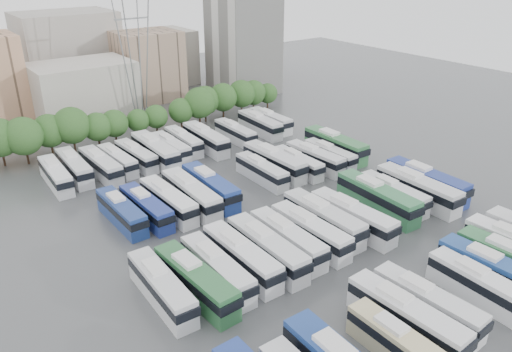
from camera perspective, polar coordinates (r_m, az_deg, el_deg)
ground at (r=67.38m, az=3.66°, el=-5.09°), size 220.00×220.00×0.00m
tree_line at (r=97.90m, az=-13.62°, el=6.75°), size 63.93×7.96×8.30m
city_buildings at (r=122.89m, az=-21.69°, el=10.89°), size 102.00×35.00×20.00m
apartment_tower at (r=126.97m, az=-1.44°, el=15.31°), size 14.00×14.00×26.00m
electricity_pylon at (r=103.65m, az=-13.90°, el=15.74°), size 9.00×6.91×33.83m
bus_r0_s4 at (r=47.53m, az=16.35°, el=-18.22°), size 2.52×11.21×3.51m
bus_r0_s5 at (r=50.44m, az=16.77°, el=-15.11°), size 3.16×12.49×3.89m
bus_r0_s6 at (r=52.86m, az=18.99°, el=-13.55°), size 3.14×11.75×3.65m
bus_r0_s8 at (r=56.97m, az=24.46°, el=-11.47°), size 2.99×11.98×3.73m
bus_r0_s9 at (r=59.55m, az=25.73°, el=-9.93°), size 3.20×12.75×3.97m
bus_r1_s0 at (r=52.92m, az=-10.75°, el=-12.38°), size 3.03×11.96×3.72m
bus_r1_s1 at (r=53.11m, az=-6.92°, el=-11.79°), size 3.34×12.69×3.94m
bus_r1_s2 at (r=54.75m, az=-4.49°, el=-10.53°), size 2.93×12.07×3.77m
bus_r1_s3 at (r=56.44m, az=-1.66°, el=-9.19°), size 2.80×12.45×3.90m
bus_r1_s4 at (r=57.77m, az=1.26°, el=-8.26°), size 3.04×12.80×4.00m
bus_r1_s5 at (r=59.79m, az=3.62°, el=-7.18°), size 2.95×12.17×3.80m
bus_r1_s6 at (r=61.50m, az=6.21°, el=-6.29°), size 2.81×12.23×3.83m
bus_r1_s7 at (r=64.25m, az=7.70°, el=-4.83°), size 2.90×12.92×4.05m
bus_r1_s8 at (r=65.29m, az=10.96°, el=-4.58°), size 3.31×12.91×4.02m
bus_r1_s10 at (r=70.71m, az=13.71°, el=-2.39°), size 3.61×13.60×4.23m
bus_r1_s11 at (r=73.11m, az=15.42°, el=-1.94°), size 3.01×11.55×3.59m
bus_r1_s12 at (r=74.82m, az=17.98°, el=-1.39°), size 3.34×13.49×4.21m
bus_r1_s13 at (r=77.60m, az=18.90°, el=-0.58°), size 3.26×13.45×4.20m
bus_r2_s1 at (r=68.07m, az=-15.13°, el=-3.95°), size 2.60×11.49×3.60m
bus_r2_s2 at (r=68.36m, az=-12.44°, el=-3.52°), size 2.78×11.57×3.61m
bus_r2_s3 at (r=69.37m, az=-9.98°, el=-2.77°), size 2.93×12.20×3.81m
bus_r2_s4 at (r=70.38m, az=-7.40°, el=-2.05°), size 3.25×13.12×4.09m
bus_r2_s5 at (r=72.44m, az=-5.24°, el=-1.17°), size 3.24×12.83×4.00m
bus_r2_s8 at (r=77.71m, az=0.65°, el=0.59°), size 2.67×11.27×3.52m
bus_r2_s9 at (r=80.48m, az=2.10°, el=1.68°), size 3.12×13.24×4.14m
bus_r2_s10 at (r=81.17m, az=4.77°, el=1.52°), size 2.61×10.83×3.38m
bus_r2_s11 at (r=83.01m, az=6.74°, el=2.07°), size 3.05×11.76×3.66m
bus_r2_s12 at (r=85.05m, az=8.42°, el=2.44°), size 2.43×10.82×3.39m
bus_r2_s13 at (r=88.39m, az=9.05°, el=3.54°), size 3.22×13.52×4.22m
bus_r3_s0 at (r=82.09m, az=-21.92°, el=0.10°), size 2.99×11.64×3.62m
bus_r3_s1 at (r=83.97m, az=-20.06°, el=0.99°), size 2.98×12.05×3.76m
bus_r3_s2 at (r=83.23m, az=-17.31°, el=1.19°), size 3.00×12.15×3.79m
bus_r3_s3 at (r=84.97m, az=-15.55°, el=1.76°), size 2.84×10.96×3.41m
bus_r3_s4 at (r=85.89m, az=-13.53°, el=2.28°), size 3.04×11.40×3.54m
bus_r3_s5 at (r=86.38m, az=-11.44°, el=2.85°), size 3.16×13.55×4.24m
bus_r3_s6 at (r=88.61m, az=-9.70°, el=3.29°), size 2.49×11.06×3.46m
bus_r3_s7 at (r=91.02m, az=-8.29°, el=3.98°), size 2.89×11.26×3.50m
bus_r3_s8 at (r=90.88m, az=-5.77°, el=4.26°), size 3.34×13.00×4.05m
bus_r3_s10 at (r=94.49m, az=-2.40°, el=4.99°), size 2.64×11.18×3.49m
bus_r3_s12 at (r=98.52m, az=0.44°, el=5.94°), size 3.25×12.34×3.84m
bus_r3_s13 at (r=101.21m, az=1.64°, el=6.38°), size 2.54×11.59×3.63m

